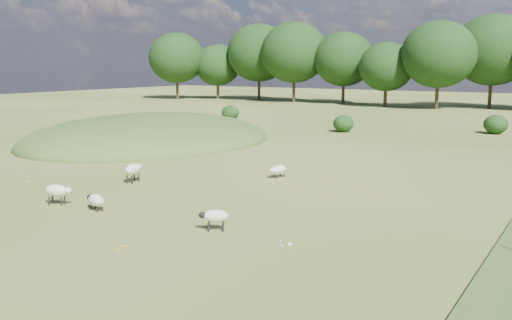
{
  "coord_description": "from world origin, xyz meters",
  "views": [
    {
      "loc": [
        16.17,
        -18.85,
        5.54
      ],
      "look_at": [
        2.0,
        4.0,
        1.0
      ],
      "focal_mm": 40.0,
      "sensor_mm": 36.0,
      "label": 1
    }
  ],
  "objects_px": {
    "sheep_2": "(133,169)",
    "sheep_3": "(96,200)",
    "sheep_0": "(278,170)",
    "sheep_4": "(215,216)",
    "sheep_1": "(57,191)"
  },
  "relations": [
    {
      "from": "sheep_0",
      "to": "sheep_4",
      "type": "height_order",
      "value": "sheep_4"
    },
    {
      "from": "sheep_0",
      "to": "sheep_3",
      "type": "bearing_deg",
      "value": -3.59
    },
    {
      "from": "sheep_2",
      "to": "sheep_4",
      "type": "height_order",
      "value": "sheep_2"
    },
    {
      "from": "sheep_1",
      "to": "sheep_4",
      "type": "height_order",
      "value": "sheep_1"
    },
    {
      "from": "sheep_1",
      "to": "sheep_4",
      "type": "relative_size",
      "value": 1.17
    },
    {
      "from": "sheep_0",
      "to": "sheep_3",
      "type": "distance_m",
      "value": 9.64
    },
    {
      "from": "sheep_1",
      "to": "sheep_3",
      "type": "relative_size",
      "value": 1.05
    },
    {
      "from": "sheep_3",
      "to": "sheep_4",
      "type": "xyz_separation_m",
      "value": [
        5.48,
        0.2,
        0.11
      ]
    },
    {
      "from": "sheep_0",
      "to": "sheep_4",
      "type": "xyz_separation_m",
      "value": [
        2.68,
        -9.03,
        0.11
      ]
    },
    {
      "from": "sheep_0",
      "to": "sheep_4",
      "type": "bearing_deg",
      "value": 29.82
    },
    {
      "from": "sheep_0",
      "to": "sheep_3",
      "type": "relative_size",
      "value": 1.0
    },
    {
      "from": "sheep_2",
      "to": "sheep_3",
      "type": "height_order",
      "value": "sheep_2"
    },
    {
      "from": "sheep_1",
      "to": "sheep_3",
      "type": "distance_m",
      "value": 1.96
    },
    {
      "from": "sheep_2",
      "to": "sheep_4",
      "type": "distance_m",
      "value": 9.11
    },
    {
      "from": "sheep_2",
      "to": "sheep_3",
      "type": "bearing_deg",
      "value": -163.08
    }
  ]
}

